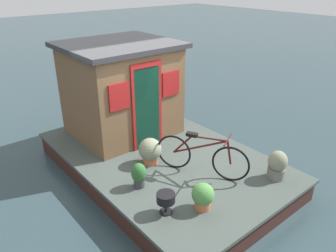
% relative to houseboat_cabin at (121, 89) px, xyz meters
% --- Properties ---
extents(ground_plane, '(60.00, 60.00, 0.00)m').
position_rel_houseboat_cabin_xyz_m(ground_plane, '(-1.41, 0.00, -1.48)').
color(ground_plane, '#2D4247').
extents(houseboat_deck, '(5.04, 3.19, 0.45)m').
position_rel_houseboat_cabin_xyz_m(houseboat_deck, '(-1.41, 0.00, -1.25)').
color(houseboat_deck, '#424C47').
rests_on(houseboat_deck, ground_plane).
extents(houseboat_cabin, '(2.07, 2.29, 2.04)m').
position_rel_houseboat_cabin_xyz_m(houseboat_cabin, '(0.00, 0.00, 0.00)').
color(houseboat_cabin, brown).
rests_on(houseboat_cabin, houseboat_deck).
extents(bicycle, '(1.57, 0.84, 0.81)m').
position_rel_houseboat_cabin_xyz_m(bicycle, '(-2.43, -0.10, -0.65)').
color(bicycle, black).
rests_on(bicycle, houseboat_deck).
extents(potted_plant_sage, '(0.35, 0.35, 0.44)m').
position_rel_houseboat_cabin_xyz_m(potted_plant_sage, '(-3.14, 0.57, -0.79)').
color(potted_plant_sage, '#B2603D').
rests_on(potted_plant_sage, houseboat_deck).
extents(potted_plant_fern, '(0.44, 0.44, 0.52)m').
position_rel_houseboat_cabin_xyz_m(potted_plant_fern, '(-1.54, 0.39, -0.75)').
color(potted_plant_fern, '#B2603D').
rests_on(potted_plant_fern, houseboat_deck).
extents(potted_plant_rosemary, '(0.26, 0.26, 0.45)m').
position_rel_houseboat_cabin_xyz_m(potted_plant_rosemary, '(-2.03, 1.00, -0.79)').
color(potted_plant_rosemary, '#38383D').
rests_on(potted_plant_rosemary, houseboat_deck).
extents(potted_plant_mint, '(0.34, 0.34, 0.53)m').
position_rel_houseboat_cabin_xyz_m(potted_plant_mint, '(-3.38, -1.04, -0.76)').
color(potted_plant_mint, slate).
rests_on(potted_plant_mint, houseboat_deck).
extents(charcoal_grill, '(0.29, 0.29, 0.35)m').
position_rel_houseboat_cabin_xyz_m(charcoal_grill, '(-2.85, 1.07, -0.77)').
color(charcoal_grill, black).
rests_on(charcoal_grill, houseboat_deck).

